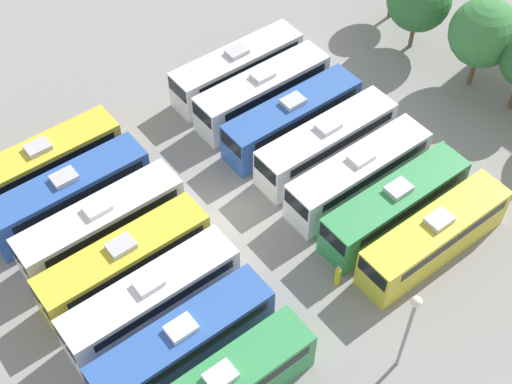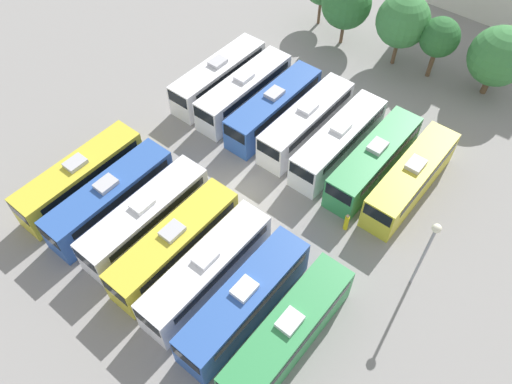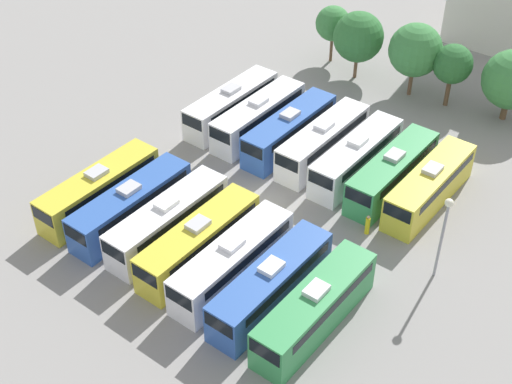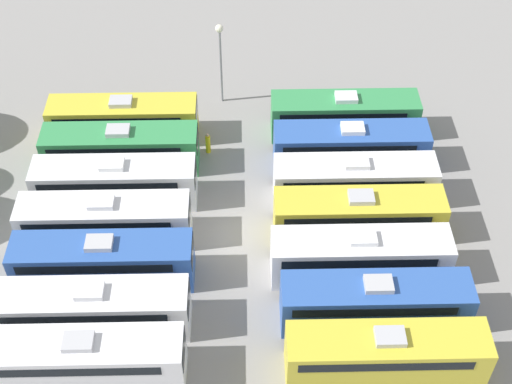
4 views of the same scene
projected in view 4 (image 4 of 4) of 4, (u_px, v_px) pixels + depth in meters
The scene contains 17 objects.
ground_plane at pixel (233, 235), 46.67m from camera, with size 121.10×121.10×0.00m, color gray.
bus_0 at pixel (386, 353), 38.39m from camera, with size 2.63×10.88×3.48m.
bus_1 at pixel (375, 301), 40.83m from camera, with size 2.63×10.88×3.48m.
bus_2 at pixel (360, 255), 43.26m from camera, with size 2.63×10.88×3.48m.
bus_3 at pixel (358, 215), 45.65m from camera, with size 2.63×10.88×3.48m.
bus_4 at pixel (354, 180), 47.91m from camera, with size 2.63×10.88×3.48m.
bus_5 at pixel (350, 146), 50.38m from camera, with size 2.63×10.88×3.48m.
bus_6 at pixel (344, 114), 52.87m from camera, with size 2.63×10.88×3.48m.
bus_7 at pixel (83, 358), 38.18m from camera, with size 2.63×10.88×3.48m.
bus_8 at pixel (93, 308), 40.49m from camera, with size 2.63×10.88×3.48m.
bus_9 at pixel (103, 260), 42.97m from camera, with size 2.63×10.88×3.48m.
bus_10 at pixel (104, 220), 45.33m from camera, with size 2.63×10.88×3.48m.
bus_11 at pixel (115, 182), 47.80m from camera, with size 2.63×10.88×3.48m.
bus_12 at pixel (120, 148), 50.21m from camera, with size 2.63×10.88×3.48m.
bus_13 at pixel (123, 119), 52.51m from camera, with size 2.63×10.88×3.48m.
worker_person at pixel (208, 144), 51.93m from camera, with size 0.36×0.36×1.73m.
light_pole at pixel (220, 50), 53.48m from camera, with size 0.60×0.60×6.91m.
Camera 4 is at (-31.01, -0.85, 35.02)m, focal length 50.00 mm.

